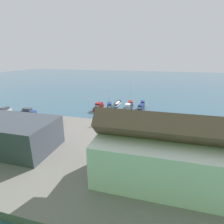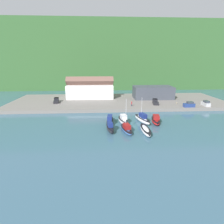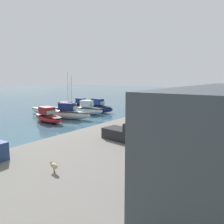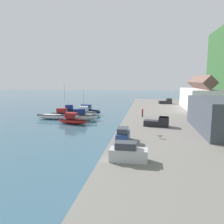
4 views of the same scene
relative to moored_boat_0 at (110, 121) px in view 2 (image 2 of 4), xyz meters
The scene contains 18 objects.
ground_plane 5.81m from the moored_boat_0, 22.85° to the right, with size 320.00×320.00×0.00m, color #385B70.
hillside_backdrop 91.12m from the moored_boat_0, 86.60° to the left, with size 240.00×53.85×42.85m.
quay_promenade 28.43m from the moored_boat_0, 79.33° to the left, with size 94.77×31.39×1.24m.
harbor_clubhouse 34.59m from the moored_boat_0, 103.30° to the left, with size 22.14×8.74×10.20m.
yacht_club_building 38.09m from the moored_boat_0, 54.85° to the left, with size 18.07×9.60×5.66m.
moored_boat_0 is the anchor object (origin of this frame).
moored_boat_1 4.12m from the moored_boat_0, ahead, with size 3.43×7.14×2.91m.
moored_boat_2 10.26m from the moored_boat_0, ahead, with size 4.29×8.79×7.80m.
moored_boat_3 14.29m from the moored_boat_0, ahead, with size 3.66×7.82×2.61m.
moored_boat_4 5.41m from the moored_boat_0, 92.30° to the right, with size 2.62×6.40×2.72m.
moored_boat_5 7.30m from the moored_boat_0, 54.64° to the right, with size 3.54×7.96×9.02m.
moored_boat_6 11.58m from the moored_boat_0, 36.82° to the right, with size 2.17×8.36×1.41m.
parked_car_0 34.56m from the moored_boat_0, 24.12° to the left, with size 4.24×1.90×2.16m.
parked_car_1 41.94m from the moored_boat_0, 21.65° to the left, with size 1.85×4.22×2.16m.
pickup_truck_0 28.02m from the moored_boat_0, 44.94° to the left, with size 2.57×4.94×1.90m.
pickup_truck_1 33.15m from the moored_boat_0, 131.62° to the left, with size 2.63×4.96×1.90m.
person_on_quay 18.97m from the moored_boat_0, 60.44° to the left, with size 0.40×0.40×2.14m.
dog_on_quay 34.86m from the moored_boat_0, 34.03° to the left, with size 0.45×0.88×0.68m.
Camera 2 is at (-7.44, -47.67, 18.77)m, focal length 28.00 mm.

